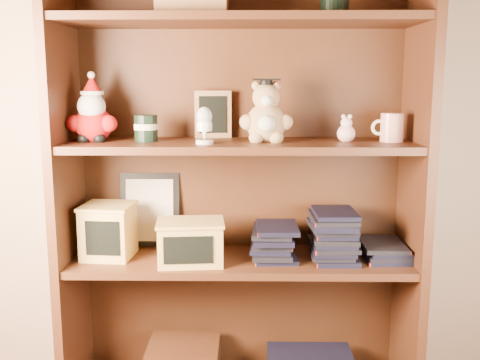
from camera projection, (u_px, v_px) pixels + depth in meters
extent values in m
cube|color=tan|center=(256.00, 52.00, 2.00)|extent=(3.00, 0.04, 2.50)
cube|color=#462514|center=(67.00, 185.00, 1.89)|extent=(0.03, 0.35, 1.60)
cube|color=#462514|center=(415.00, 186.00, 1.88)|extent=(0.03, 0.35, 1.60)
cube|color=#412211|center=(241.00, 177.00, 2.05)|extent=(1.20, 0.02, 1.60)
cube|color=#462514|center=(240.00, 21.00, 1.79)|extent=(1.14, 0.33, 0.02)
cube|color=#462514|center=(240.00, 261.00, 1.93)|extent=(1.14, 0.33, 0.02)
cube|color=#462514|center=(240.00, 145.00, 1.86)|extent=(1.14, 0.33, 0.02)
sphere|color=#A50F0F|center=(94.00, 125.00, 1.86)|extent=(0.12, 0.12, 0.12)
sphere|color=#A50F0F|center=(75.00, 123.00, 1.84)|extent=(0.06, 0.06, 0.06)
sphere|color=#A50F0F|center=(109.00, 124.00, 1.83)|extent=(0.06, 0.06, 0.06)
sphere|color=black|center=(84.00, 139.00, 1.83)|extent=(0.04, 0.04, 0.04)
sphere|color=black|center=(99.00, 139.00, 1.83)|extent=(0.04, 0.04, 0.04)
sphere|color=white|center=(91.00, 106.00, 1.83)|extent=(0.09, 0.09, 0.09)
sphere|color=#D8B293|center=(92.00, 100.00, 1.84)|extent=(0.06, 0.06, 0.06)
cone|color=#A50F0F|center=(92.00, 85.00, 1.83)|extent=(0.07, 0.07, 0.06)
sphere|color=white|center=(91.00, 75.00, 1.83)|extent=(0.02, 0.02, 0.02)
cylinder|color=white|center=(92.00, 93.00, 1.84)|extent=(0.07, 0.07, 0.01)
cylinder|color=black|center=(146.00, 128.00, 1.85)|extent=(0.08, 0.08, 0.09)
cylinder|color=beige|center=(146.00, 127.00, 1.85)|extent=(0.08, 0.08, 0.02)
cube|color=#9E7547|center=(213.00, 114.00, 1.96)|extent=(0.13, 0.04, 0.16)
cube|color=black|center=(213.00, 115.00, 1.95)|extent=(0.09, 0.02, 0.13)
cube|color=#9E7547|center=(214.00, 133.00, 2.00)|extent=(0.06, 0.06, 0.01)
cylinder|color=white|center=(205.00, 142.00, 1.78)|extent=(0.06, 0.06, 0.01)
cone|color=white|center=(204.00, 134.00, 1.78)|extent=(0.02, 0.02, 0.04)
cylinder|color=white|center=(204.00, 126.00, 1.78)|extent=(0.05, 0.05, 0.03)
ellipsoid|color=silver|center=(204.00, 116.00, 1.77)|extent=(0.05, 0.05, 0.06)
sphere|color=tan|center=(266.00, 123.00, 1.85)|extent=(0.13, 0.13, 0.13)
sphere|color=white|center=(266.00, 124.00, 1.79)|extent=(0.06, 0.06, 0.06)
sphere|color=tan|center=(247.00, 122.00, 1.83)|extent=(0.05, 0.05, 0.05)
sphere|color=tan|center=(285.00, 122.00, 1.83)|extent=(0.05, 0.05, 0.05)
sphere|color=tan|center=(256.00, 138.00, 1.82)|extent=(0.05, 0.05, 0.05)
sphere|color=tan|center=(276.00, 138.00, 1.82)|extent=(0.05, 0.05, 0.05)
sphere|color=tan|center=(266.00, 97.00, 1.83)|extent=(0.09, 0.09, 0.09)
sphere|color=white|center=(266.00, 101.00, 1.80)|extent=(0.04, 0.04, 0.04)
sphere|color=tan|center=(256.00, 86.00, 1.83)|extent=(0.03, 0.03, 0.03)
sphere|color=tan|center=(276.00, 86.00, 1.83)|extent=(0.03, 0.03, 0.03)
cylinder|color=black|center=(266.00, 83.00, 1.82)|extent=(0.04, 0.04, 0.02)
cube|color=black|center=(266.00, 79.00, 1.82)|extent=(0.09, 0.09, 0.01)
cylinder|color=#A50F0F|center=(280.00, 83.00, 1.80)|extent=(0.00, 0.04, 0.03)
sphere|color=beige|center=(346.00, 134.00, 1.85)|extent=(0.06, 0.06, 0.06)
sphere|color=beige|center=(346.00, 123.00, 1.84)|extent=(0.04, 0.04, 0.04)
sphere|color=beige|center=(343.00, 116.00, 1.84)|extent=(0.01, 0.01, 0.01)
sphere|color=beige|center=(350.00, 117.00, 1.84)|extent=(0.01, 0.01, 0.01)
cylinder|color=silver|center=(392.00, 127.00, 1.84)|extent=(0.08, 0.08, 0.09)
torus|color=white|center=(379.00, 127.00, 1.84)|extent=(0.05, 0.01, 0.05)
cube|color=black|center=(150.00, 210.00, 2.05)|extent=(0.21, 0.05, 0.27)
cube|color=beige|center=(150.00, 210.00, 2.04)|extent=(0.17, 0.04, 0.22)
cube|color=#D5B057|center=(109.00, 232.00, 1.92)|extent=(0.17, 0.17, 0.18)
cube|color=black|center=(103.00, 238.00, 1.84)|extent=(0.12, 0.01, 0.12)
cube|color=#D5B057|center=(108.00, 206.00, 1.90)|extent=(0.18, 0.18, 0.01)
cube|color=#D5B057|center=(191.00, 243.00, 1.86)|extent=(0.22, 0.17, 0.14)
cube|color=black|center=(188.00, 250.00, 1.78)|extent=(0.16, 0.02, 0.09)
cube|color=#D5B057|center=(190.00, 222.00, 1.84)|extent=(0.23, 0.18, 0.01)
cube|color=black|center=(274.00, 255.00, 1.93)|extent=(0.14, 0.20, 0.02)
cube|color=black|center=(274.00, 251.00, 1.92)|extent=(0.14, 0.20, 0.02)
cube|color=black|center=(274.00, 246.00, 1.92)|extent=(0.14, 0.20, 0.02)
cube|color=black|center=(274.00, 242.00, 1.92)|extent=(0.14, 0.20, 0.02)
cube|color=black|center=(274.00, 237.00, 1.91)|extent=(0.14, 0.20, 0.02)
cube|color=black|center=(274.00, 233.00, 1.91)|extent=(0.14, 0.20, 0.02)
cube|color=black|center=(274.00, 228.00, 1.91)|extent=(0.14, 0.20, 0.02)
cube|color=black|center=(331.00, 255.00, 1.92)|extent=(0.14, 0.20, 0.02)
cube|color=black|center=(331.00, 251.00, 1.92)|extent=(0.14, 0.20, 0.02)
cube|color=black|center=(332.00, 246.00, 1.92)|extent=(0.14, 0.20, 0.02)
cube|color=black|center=(332.00, 242.00, 1.91)|extent=(0.14, 0.20, 0.02)
cube|color=black|center=(332.00, 237.00, 1.91)|extent=(0.14, 0.20, 0.02)
cube|color=black|center=(332.00, 233.00, 1.91)|extent=(0.14, 0.20, 0.02)
cube|color=black|center=(332.00, 228.00, 1.91)|extent=(0.14, 0.20, 0.02)
cube|color=black|center=(332.00, 224.00, 1.90)|extent=(0.14, 0.20, 0.02)
cube|color=black|center=(332.00, 219.00, 1.90)|extent=(0.14, 0.20, 0.02)
cube|color=black|center=(333.00, 215.00, 1.90)|extent=(0.14, 0.20, 0.02)
cube|color=black|center=(333.00, 210.00, 1.89)|extent=(0.14, 0.20, 0.02)
cube|color=black|center=(383.00, 256.00, 1.92)|extent=(0.14, 0.20, 0.02)
cube|color=black|center=(383.00, 251.00, 1.92)|extent=(0.14, 0.20, 0.02)
cube|color=black|center=(384.00, 247.00, 1.91)|extent=(0.14, 0.20, 0.02)
cube|color=black|center=(384.00, 242.00, 1.91)|extent=(0.14, 0.20, 0.02)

